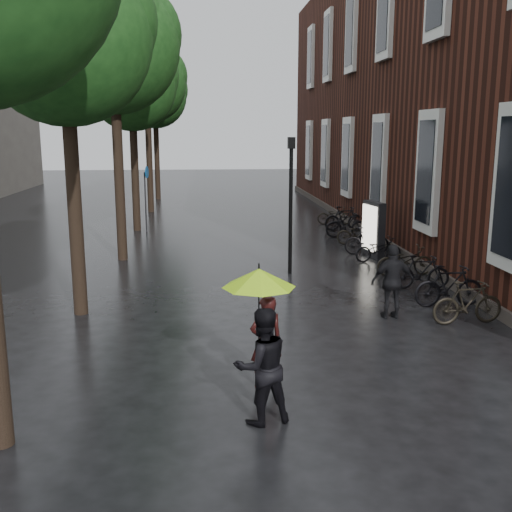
{
  "coord_description": "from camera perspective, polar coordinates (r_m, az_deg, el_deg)",
  "views": [
    {
      "loc": [
        -1.21,
        -6.74,
        4.2
      ],
      "look_at": [
        -0.05,
        6.31,
        1.45
      ],
      "focal_mm": 42.0,
      "sensor_mm": 36.0,
      "label": 1
    }
  ],
  "objects": [
    {
      "name": "person_burgundy",
      "position": [
        9.95,
        0.97,
        -8.17
      ],
      "size": [
        0.67,
        0.55,
        1.58
      ],
      "primitive_type": "imported",
      "rotation": [
        0.0,
        0.0,
        3.48
      ],
      "color": "black",
      "rests_on": "ground"
    },
    {
      "name": "pedestrian_walking",
      "position": [
        13.89,
        12.89,
        -2.38
      ],
      "size": [
        1.02,
        0.46,
        1.7
      ],
      "primitive_type": "imported",
      "rotation": [
        0.0,
        0.0,
        3.19
      ],
      "color": "black",
      "rests_on": "ground"
    },
    {
      "name": "ad_lightbox",
      "position": [
        20.57,
        11.09,
        2.52
      ],
      "size": [
        0.29,
        1.24,
        1.87
      ],
      "rotation": [
        0.0,
        0.0,
        0.18
      ],
      "color": "black",
      "rests_on": "ground"
    },
    {
      "name": "street_trees",
      "position": [
        22.92,
        -12.58,
        16.95
      ],
      "size": [
        4.33,
        34.03,
        8.91
      ],
      "color": "black",
      "rests_on": "ground"
    },
    {
      "name": "cycle_sign",
      "position": [
        25.53,
        -10.42,
        6.33
      ],
      "size": [
        0.15,
        0.5,
        2.76
      ],
      "rotation": [
        0.0,
        0.0,
        -0.16
      ],
      "color": "#262628",
      "rests_on": "ground"
    },
    {
      "name": "parked_bicycles",
      "position": [
        20.49,
        11.5,
        1.13
      ],
      "size": [
        2.06,
        15.01,
        1.04
      ],
      "color": "black",
      "rests_on": "ground"
    },
    {
      "name": "ground",
      "position": [
        8.03,
        4.62,
        -19.69
      ],
      "size": [
        120.0,
        120.0,
        0.0
      ],
      "primitive_type": "plane",
      "color": "black"
    },
    {
      "name": "lime_umbrella",
      "position": [
        9.05,
        0.28,
        -2.1
      ],
      "size": [
        1.14,
        1.14,
        1.67
      ],
      "rotation": [
        0.0,
        0.0,
        0.28
      ],
      "color": "black",
      "rests_on": "ground"
    },
    {
      "name": "lamp_post",
      "position": [
        17.59,
        3.34,
        6.1
      ],
      "size": [
        0.21,
        0.21,
        4.02
      ],
      "rotation": [
        0.0,
        0.0,
        -0.35
      ],
      "color": "black",
      "rests_on": "ground"
    },
    {
      "name": "person_black",
      "position": [
        8.77,
        0.56,
        -10.42
      ],
      "size": [
        1.0,
        0.88,
        1.74
      ],
      "primitive_type": "imported",
      "rotation": [
        0.0,
        0.0,
        3.43
      ],
      "color": "black",
      "rests_on": "ground"
    },
    {
      "name": "brick_building",
      "position": [
        28.74,
        19.58,
        14.78
      ],
      "size": [
        10.2,
        33.2,
        12.0
      ],
      "color": "#38160F",
      "rests_on": "ground"
    }
  ]
}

